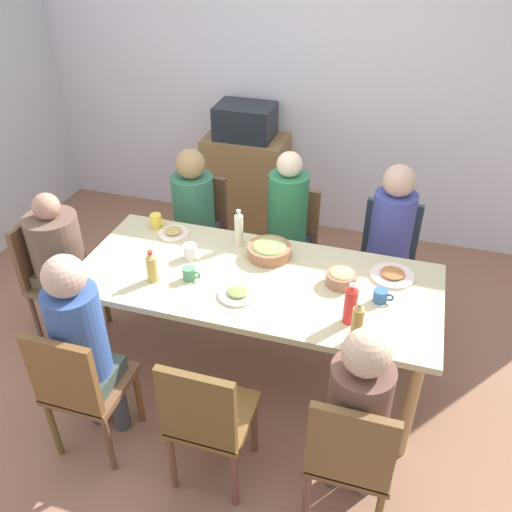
{
  "coord_description": "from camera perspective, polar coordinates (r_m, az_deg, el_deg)",
  "views": [
    {
      "loc": [
        0.74,
        -2.43,
        2.65
      ],
      "look_at": [
        0.0,
        0.0,
        0.93
      ],
      "focal_mm": 37.96,
      "sensor_mm": 36.0,
      "label": 1
    }
  ],
  "objects": [
    {
      "name": "ground_plane",
      "position": [
        3.67,
        0.0,
        -12.04
      ],
      "size": [
        6.17,
        6.17,
        0.0
      ],
      "primitive_type": "plane",
      "color": "#94654D"
    },
    {
      "name": "person_2",
      "position": [
        3.7,
        13.95,
        2.0
      ],
      "size": [
        0.3,
        0.3,
        1.25
      ],
      "color": "brown",
      "rests_on": "ground_plane"
    },
    {
      "name": "side_cabinet",
      "position": [
        4.91,
        -1.06,
        7.54
      ],
      "size": [
        0.7,
        0.44,
        0.9
      ],
      "primitive_type": "cube",
      "color": "olive",
      "rests_on": "ground_plane"
    },
    {
      "name": "plate_1",
      "position": [
        3.59,
        -8.69,
        2.47
      ],
      "size": [
        0.2,
        0.2,
        0.04
      ],
      "color": "beige",
      "rests_on": "dining_table"
    },
    {
      "name": "person_4",
      "position": [
        3.76,
        -20.04,
        0.28
      ],
      "size": [
        0.34,
        0.34,
        1.11
      ],
      "color": "brown",
      "rests_on": "ground_plane"
    },
    {
      "name": "dining_table",
      "position": [
        3.21,
        0.0,
        -3.42
      ],
      "size": [
        2.12,
        0.9,
        0.78
      ],
      "color": "#C3B98E",
      "rests_on": "ground_plane"
    },
    {
      "name": "chair_0",
      "position": [
        3.97,
        3.51,
        1.49
      ],
      "size": [
        0.4,
        0.4,
        0.9
      ],
      "color": "brown",
      "rests_on": "ground_plane"
    },
    {
      "name": "person_6",
      "position": [
        3.99,
        -6.63,
        4.82
      ],
      "size": [
        0.3,
        0.3,
        1.18
      ],
      "color": "#393643",
      "rests_on": "ground_plane"
    },
    {
      "name": "wall_back",
      "position": [
        4.73,
        7.59,
        17.29
      ],
      "size": [
        5.38,
        0.12,
        2.6
      ],
      "primitive_type": "cube",
      "color": "silver",
      "rests_on": "ground_plane"
    },
    {
      "name": "bottle_1",
      "position": [
        2.82,
        9.92,
        -5.02
      ],
      "size": [
        0.07,
        0.07,
        0.24
      ],
      "color": "red",
      "rests_on": "dining_table"
    },
    {
      "name": "chair_3",
      "position": [
        3.04,
        -18.05,
        -12.81
      ],
      "size": [
        0.4,
        0.4,
        0.9
      ],
      "color": "brown",
      "rests_on": "ground_plane"
    },
    {
      "name": "cup_2",
      "position": [
        3.32,
        -6.91,
        0.49
      ],
      "size": [
        0.12,
        0.08,
        0.09
      ],
      "color": "white",
      "rests_on": "dining_table"
    },
    {
      "name": "chair_4",
      "position": [
        3.9,
        -20.64,
        -1.57
      ],
      "size": [
        0.4,
        0.4,
        0.9
      ],
      "color": "brown",
      "rests_on": "ground_plane"
    },
    {
      "name": "chair_5",
      "position": [
        2.67,
        9.91,
        -19.81
      ],
      "size": [
        0.4,
        0.4,
        0.9
      ],
      "color": "brown",
      "rests_on": "ground_plane"
    },
    {
      "name": "chair_2",
      "position": [
        3.9,
        13.61,
        -0.18
      ],
      "size": [
        0.4,
        0.4,
        0.9
      ],
      "color": "#2F3952",
      "rests_on": "ground_plane"
    },
    {
      "name": "cup_4",
      "position": [
        3.2,
        -17.5,
        -2.7
      ],
      "size": [
        0.11,
        0.08,
        0.08
      ],
      "color": "white",
      "rests_on": "dining_table"
    },
    {
      "name": "bottle_0",
      "position": [
        3.14,
        -10.92,
        -1.13
      ],
      "size": [
        0.06,
        0.06,
        0.2
      ],
      "color": "gold",
      "rests_on": "dining_table"
    },
    {
      "name": "cup_3",
      "position": [
        3.14,
        -7.03,
        -1.86
      ],
      "size": [
        0.11,
        0.07,
        0.08
      ],
      "color": "#4E8E60",
      "rests_on": "dining_table"
    },
    {
      "name": "bowl_1",
      "position": [
        3.12,
        8.96,
        -2.22
      ],
      "size": [
        0.17,
        0.17,
        0.09
      ],
      "color": "#9C674F",
      "rests_on": "dining_table"
    },
    {
      "name": "microwave",
      "position": [
        4.68,
        -1.14,
        14.01
      ],
      "size": [
        0.48,
        0.36,
        0.28
      ],
      "primitive_type": "cube",
      "color": "#1E242C",
      "rests_on": "side_cabinet"
    },
    {
      "name": "chair_6",
      "position": [
        4.16,
        -5.98,
        3.02
      ],
      "size": [
        0.4,
        0.4,
        0.9
      ],
      "color": "brown",
      "rests_on": "ground_plane"
    },
    {
      "name": "person_0",
      "position": [
        3.78,
        3.28,
        3.56
      ],
      "size": [
        0.3,
        0.3,
        1.25
      ],
      "color": "#353755",
      "rests_on": "ground_plane"
    },
    {
      "name": "person_5",
      "position": [
        2.58,
        10.67,
        -15.63
      ],
      "size": [
        0.3,
        0.3,
        1.18
      ],
      "color": "brown",
      "rests_on": "ground_plane"
    },
    {
      "name": "chair_1",
      "position": [
        2.77,
        -5.24,
        -16.54
      ],
      "size": [
        0.4,
        0.4,
        0.9
      ],
      "color": "brown",
      "rests_on": "ground_plane"
    },
    {
      "name": "cup_1",
      "position": [
        3.66,
        -10.45,
        3.63
      ],
      "size": [
        0.11,
        0.07,
        0.1
      ],
      "color": "yellow",
      "rests_on": "dining_table"
    },
    {
      "name": "cup_0",
      "position": [
        3.04,
        13.01,
        -4.12
      ],
      "size": [
        0.11,
        0.08,
        0.07
      ],
      "color": "#3161A1",
      "rests_on": "dining_table"
    },
    {
      "name": "plate_0",
      "position": [
        3.25,
        14.16,
        -1.93
      ],
      "size": [
        0.26,
        0.26,
        0.04
      ],
      "color": "silver",
      "rests_on": "dining_table"
    },
    {
      "name": "person_3",
      "position": [
        2.93,
        -17.93,
        -8.39
      ],
      "size": [
        0.3,
        0.3,
        1.27
      ],
      "color": "#3A3A41",
      "rests_on": "ground_plane"
    },
    {
      "name": "bowl_0",
      "position": [
        3.31,
        1.4,
        0.66
      ],
      "size": [
        0.27,
        0.27,
        0.09
      ],
      "color": "#A06647",
      "rests_on": "dining_table"
    },
    {
      "name": "plate_2",
      "position": [
        3.02,
        -1.95,
        -3.97
      ],
      "size": [
        0.22,
        0.22,
        0.04
      ],
      "color": "white",
      "rests_on": "dining_table"
    },
    {
      "name": "bottle_2",
      "position": [
        2.71,
        10.61,
        -6.98
      ],
      "size": [
        0.06,
        0.06,
        0.25
      ],
      "color": "tan",
      "rests_on": "dining_table"
    },
    {
      "name": "bottle_3",
      "position": [
        3.39,
        -1.82,
        2.91
      ],
      "size": [
        0.05,
        0.05,
        0.25
      ],
      "color": "#EEE9C6",
      "rests_on": "dining_table"
    }
  ]
}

